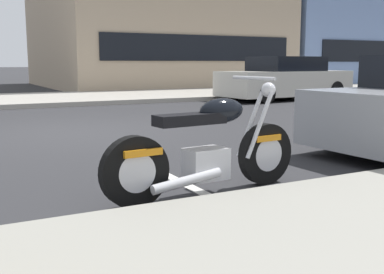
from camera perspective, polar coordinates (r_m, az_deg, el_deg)
ground_plane at (r=8.79m, az=-13.35°, el=0.58°), size 260.00×260.00×0.00m
sidewalk_far_curb at (r=21.31m, az=13.94°, el=5.56°), size 120.00×5.00×0.14m
parking_stall_stripe at (r=4.76m, az=0.04°, el=-6.14°), size 0.12×2.20×0.01m
parked_motorcycle at (r=4.46m, az=1.96°, el=-1.62°), size 2.12×0.62×1.11m
car_opposite_curb at (r=16.32m, az=11.20°, el=6.83°), size 4.82×2.15×1.44m
townhouse_far_uphill at (r=26.22m, az=-5.20°, el=15.52°), size 10.90×11.74×8.49m
townhouse_corner_block at (r=32.38m, az=17.28°, el=13.80°), size 13.58×9.59×8.37m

